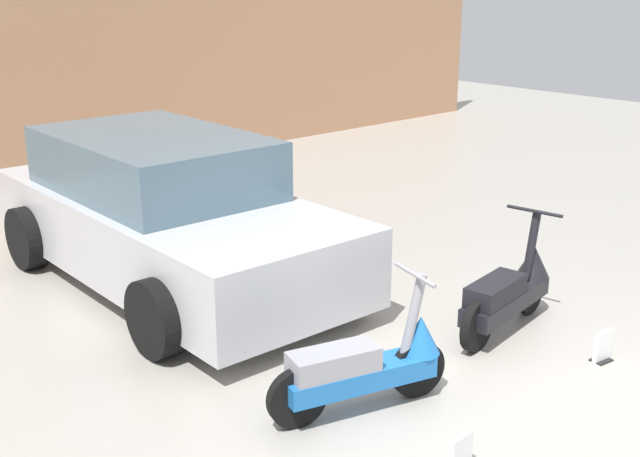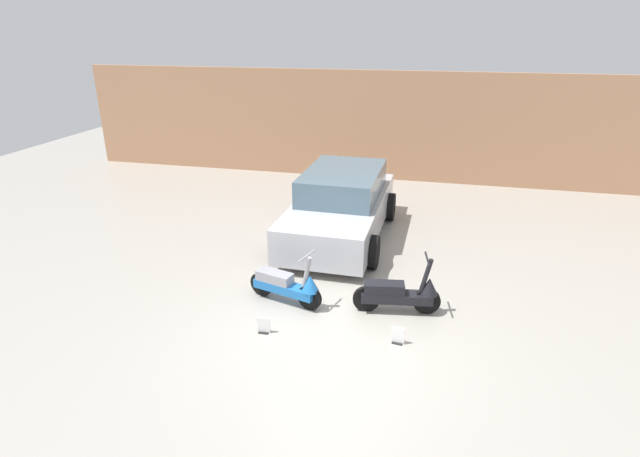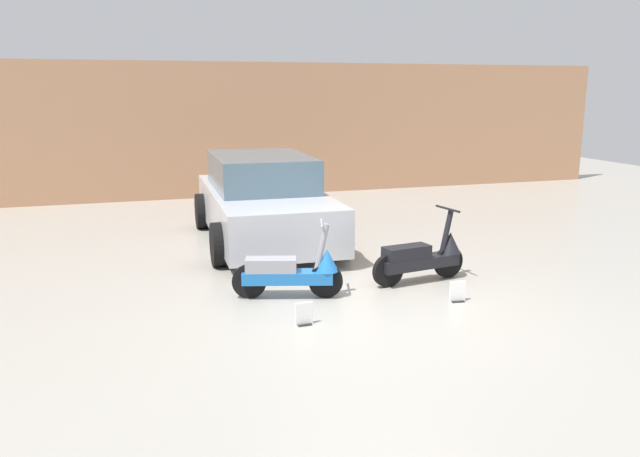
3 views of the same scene
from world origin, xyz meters
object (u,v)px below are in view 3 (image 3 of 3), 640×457
object	(u,v)px
scooter_front_left	(292,271)
placard_near_left_scooter	(304,315)
car_rear_left	(263,201)
placard_near_right_scooter	(457,292)
scooter_front_right	(423,256)

from	to	relation	value
scooter_front_left	placard_near_left_scooter	size ratio (longest dim) A/B	5.25
car_rear_left	placard_near_right_scooter	size ratio (longest dim) A/B	16.82
scooter_front_left	placard_near_right_scooter	bearing A→B (deg)	-5.28
scooter_front_right	placard_near_left_scooter	distance (m)	2.28
scooter_front_left	scooter_front_right	xyz separation A→B (m)	(1.88, 0.14, 0.01)
scooter_front_right	placard_near_right_scooter	distance (m)	0.91
car_rear_left	placard_near_left_scooter	bearing A→B (deg)	-4.49
placard_near_right_scooter	car_rear_left	bearing A→B (deg)	112.88
placard_near_left_scooter	placard_near_right_scooter	bearing A→B (deg)	5.49
scooter_front_left	placard_near_left_scooter	world-z (taller)	scooter_front_left
car_rear_left	placard_near_left_scooter	xyz separation A→B (m)	(-0.41, -4.05, -0.59)
car_rear_left	placard_near_right_scooter	bearing A→B (deg)	24.16
scooter_front_right	placard_near_left_scooter	xyz separation A→B (m)	(-1.99, -1.08, -0.24)
scooter_front_left	placard_near_left_scooter	xyz separation A→B (m)	(-0.11, -0.94, -0.23)
placard_near_right_scooter	placard_near_left_scooter	bearing A→B (deg)	-174.51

